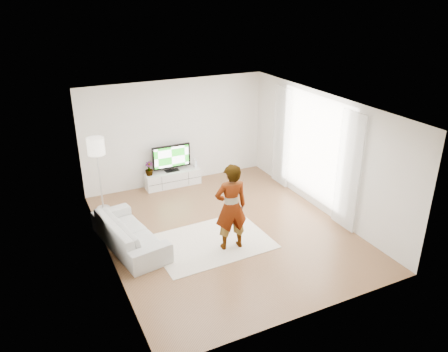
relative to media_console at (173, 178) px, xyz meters
name	(u,v)px	position (x,y,z in m)	size (l,w,h in m)	color
floor	(225,231)	(0.23, -2.76, -0.21)	(6.00, 6.00, 0.00)	#916541
ceiling	(226,106)	(0.23, -2.76, 2.59)	(6.00, 6.00, 0.00)	white
wall_left	(104,195)	(-2.27, -2.76, 1.19)	(0.02, 6.00, 2.80)	silver
wall_right	(323,154)	(2.73, -2.76, 1.19)	(0.02, 6.00, 2.80)	silver
wall_back	(176,132)	(0.23, 0.24, 1.19)	(5.00, 0.02, 2.80)	silver
wall_front	(313,242)	(0.23, -5.76, 1.19)	(5.00, 0.02, 2.80)	silver
window	(314,148)	(2.71, -2.46, 1.24)	(0.01, 2.60, 2.50)	white
curtain_near	(348,172)	(2.63, -3.76, 1.14)	(0.04, 0.70, 2.60)	white
curtain_far	(281,137)	(2.63, -1.16, 1.14)	(0.04, 0.70, 2.60)	white
media_console	(173,178)	(0.00, 0.00, 0.00)	(1.49, 0.42, 0.42)	silver
television	(171,157)	(0.00, 0.03, 0.60)	(1.04, 0.20, 0.72)	black
game_console	(195,163)	(0.65, 0.00, 0.33)	(0.09, 0.18, 0.24)	white
potted_plant	(149,169)	(-0.63, 0.00, 0.39)	(0.21, 0.21, 0.37)	#3F7238
rug	(211,242)	(-0.25, -3.06, -0.20)	(2.39, 1.72, 0.01)	#F1E2CD
player	(231,207)	(0.03, -3.41, 0.72)	(0.67, 0.44, 1.83)	#334772
sofa	(130,232)	(-1.81, -2.46, 0.11)	(2.16, 0.85, 0.63)	beige
floor_lamp	(96,149)	(-1.97, -0.52, 1.30)	(0.40, 0.40, 1.79)	silver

